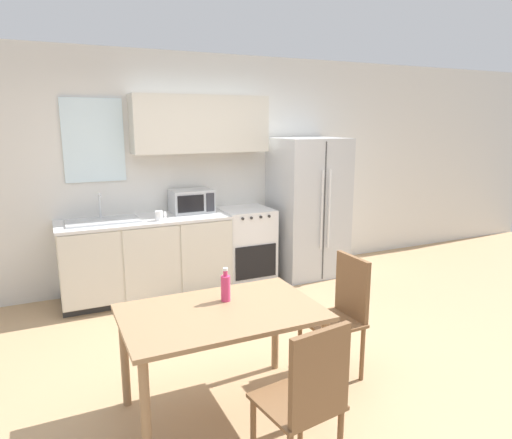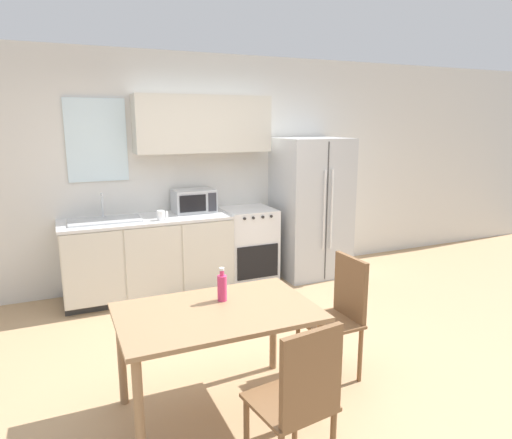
% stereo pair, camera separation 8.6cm
% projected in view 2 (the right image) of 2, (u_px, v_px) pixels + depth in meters
% --- Properties ---
extents(ground_plane, '(12.00, 12.00, 0.00)m').
position_uv_depth(ground_plane, '(253.00, 357.00, 3.81)').
color(ground_plane, tan).
extents(wall_back, '(12.00, 0.38, 2.70)m').
position_uv_depth(wall_back, '(185.00, 164.00, 5.38)').
color(wall_back, silver).
rests_on(wall_back, ground_plane).
extents(kitchen_counter, '(1.83, 0.66, 0.89)m').
position_uv_depth(kitchen_counter, '(149.00, 256.00, 5.08)').
color(kitchen_counter, '#333333').
rests_on(kitchen_counter, ground_plane).
extents(oven_range, '(0.60, 0.62, 0.90)m').
position_uv_depth(oven_range, '(248.00, 245.00, 5.58)').
color(oven_range, white).
rests_on(oven_range, ground_plane).
extents(refrigerator, '(0.84, 0.79, 1.73)m').
position_uv_depth(refrigerator, '(311.00, 207.00, 5.75)').
color(refrigerator, silver).
rests_on(refrigerator, ground_plane).
extents(kitchen_sink, '(0.74, 0.39, 0.28)m').
position_uv_depth(kitchen_sink, '(105.00, 220.00, 4.82)').
color(kitchen_sink, '#B7BABC').
rests_on(kitchen_sink, kitchen_counter).
extents(microwave, '(0.47, 0.35, 0.26)m').
position_uv_depth(microwave, '(194.00, 201.00, 5.29)').
color(microwave, '#B7BABC').
rests_on(microwave, kitchen_counter).
extents(coffee_mug, '(0.11, 0.08, 0.10)m').
position_uv_depth(coffee_mug, '(162.00, 215.00, 4.87)').
color(coffee_mug, white).
rests_on(coffee_mug, kitchen_counter).
extents(dining_table, '(1.27, 0.81, 0.73)m').
position_uv_depth(dining_table, '(217.00, 324.00, 2.97)').
color(dining_table, '#997551').
rests_on(dining_table, ground_plane).
extents(dining_chair_near, '(0.45, 0.45, 0.93)m').
position_uv_depth(dining_chair_near, '(301.00, 395.00, 2.36)').
color(dining_chair_near, brown).
rests_on(dining_chair_near, ground_plane).
extents(dining_chair_side, '(0.41, 0.41, 0.93)m').
position_uv_depth(dining_chair_side, '(340.00, 308.00, 3.46)').
color(dining_chair_side, brown).
rests_on(dining_chair_side, ground_plane).
extents(drink_bottle, '(0.06, 0.06, 0.23)m').
position_uv_depth(drink_bottle, '(222.00, 287.00, 3.09)').
color(drink_bottle, '#DB386B').
rests_on(drink_bottle, dining_table).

